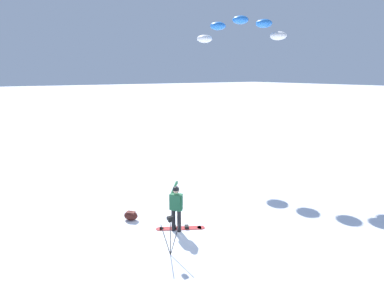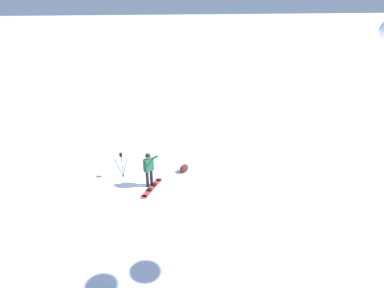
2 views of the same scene
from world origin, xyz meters
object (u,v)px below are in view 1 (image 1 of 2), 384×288
Objects in this scene: snowboarder at (176,204)px; snowboard at (180,228)px; gear_bag_large at (131,215)px; traction_kite at (240,29)px; camera_tripod at (170,228)px.

snowboard is (0.07, -0.21, -0.98)m from snowboarder.
snowboarder is at bearing -149.97° from gear_bag_large.
snowboarder is at bearing 107.69° from snowboard.
snowboarder is 11.23m from traction_kite.
snowboarder reaches higher than snowboard.
snowboarder is 1.33× the size of camera_tripod.
gear_bag_large is at bearing 30.03° from snowboarder.
gear_bag_large reaches higher than snowboard.
camera_tripod is at bearing 142.07° from snowboarder.
traction_kite is at bearing -52.42° from camera_tripod.
traction_kite is (5.06, -7.10, 7.81)m from snowboard.
gear_bag_large is (1.64, 1.19, 0.16)m from snowboard.
gear_bag_large is 3.03m from camera_tripod.
camera_tripod is at bearing 127.58° from traction_kite.
traction_kite is 12.53m from camera_tripod.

